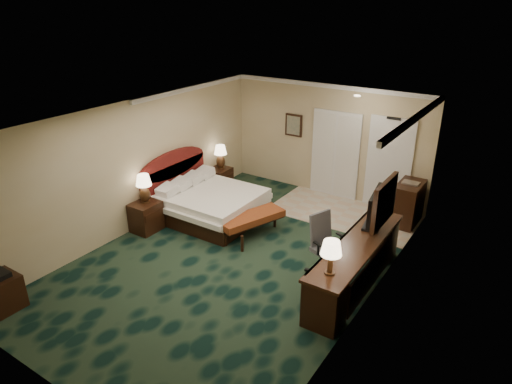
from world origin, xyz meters
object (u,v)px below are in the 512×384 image
Objects in this scene: nightstand_near at (146,217)px; side_table at (1,293)px; desk at (355,265)px; desk_chair at (330,248)px; lamp_near at (144,189)px; bed_bench at (251,225)px; minibar at (408,203)px; nightstand_far at (220,179)px; bed at (213,205)px; lamp_far at (221,157)px; tv at (374,210)px.

side_table is (0.02, -3.10, -0.03)m from nightstand_near.
desk reaches higher than nightstand_near.
side_table is 0.49× the size of desk_chair.
lamp_near reaches higher than bed_bench.
nightstand_near is 4.43m from desk.
minibar is (4.44, 3.32, 0.15)m from nightstand_near.
nightstand_far reaches higher than bed_bench.
bed_bench is 4.54m from side_table.
nightstand_far is at bearing 121.62° from bed.
bed reaches higher than nightstand_far.
side_table is at bearing -124.54° from minibar.
lamp_far is 1.05× the size of side_table.
lamp_far is 4.53m from minibar.
side_table is at bearing -115.72° from desk_chair.
nightstand_near is at bearing -150.99° from desk_chair.
bed_bench is at bearing 25.48° from lamp_near.
bed is 1.55m from lamp_near.
lamp_near is 5.55m from minibar.
bed is at bearing -149.87° from minibar.
desk is (3.60, -0.72, 0.11)m from bed.
nightstand_near is at bearing -173.62° from desk.
lamp_far is at bearing 161.02° from bed_bench.
bed_bench is at bearing -10.25° from bed.
lamp_near is 2.54m from lamp_far.
lamp_near is 0.66× the size of minibar.
nightstand_near is 0.62m from lamp_near.
desk_chair is at bearing -27.13° from nightstand_far.
nightstand_near is at bearing -89.66° from nightstand_far.
nightstand_far is 4.71m from tv.
nightstand_near is 2.66m from lamp_far.
desk_chair is (3.88, 3.63, 0.29)m from side_table.
bed_bench is (1.98, -1.59, -0.64)m from lamp_far.
side_table is at bearing -95.64° from bed_bench.
desk is 1.01m from tv.
tv is at bearing 14.05° from lamp_near.
bed is 1.19m from bed_bench.
desk is 3.25× the size of tv.
bed_bench is at bearing 168.16° from desk.
nightstand_near is 0.67× the size of minibar.
tv is at bearing 23.48° from bed_bench.
desk_chair is (-0.49, -0.63, -0.60)m from tv.
tv is 2.28m from minibar.
lamp_far reaches higher than side_table.
minibar reaches higher than bed.
nightstand_near is 3.10m from side_table.
bed reaches higher than bed_bench.
lamp_near reaches higher than desk.
tv reaches higher than bed.
side_table is (0.04, -5.64, -0.01)m from nightstand_far.
bed_bench is (1.98, -1.54, -0.05)m from nightstand_far.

